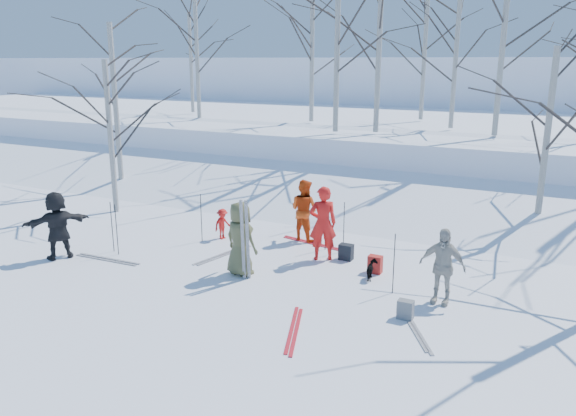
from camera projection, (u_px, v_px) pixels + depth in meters
The scene contains 38 objects.
ground at pixel (259, 277), 12.97m from camera, with size 120.00×120.00×0.00m, color white.
snow_ramp at pixel (362, 204), 18.96m from camera, with size 70.00×9.50×1.40m, color white.
snow_plateau at pixel (432, 142), 27.36m from camera, with size 70.00×18.00×2.20m, color white.
far_hill at pixel (493, 96), 45.19m from camera, with size 90.00×30.00×6.00m, color white.
skier_olive_center at pixel (240, 239), 12.92m from camera, with size 0.85×0.56×1.75m, color #505231.
skier_red_north at pixel (323, 223), 13.89m from camera, with size 0.69×0.45×1.89m, color red.
skier_redor_behind at pixel (304, 210), 15.45m from camera, with size 0.83×0.65×1.71m, color #D54510.
skier_red_seated at pixel (222, 224), 15.65m from camera, with size 0.56×0.32×0.86m, color red.
skier_cream_east at pixel (442, 266), 11.40m from camera, with size 0.94×0.39×1.61m, color beige.
skier_grey_west at pixel (57, 225), 14.01m from camera, with size 1.61×0.51×1.74m, color black.
dog at pixel (372, 270), 12.78m from camera, with size 0.24×0.52×0.44m, color black.
upright_ski_left at pixel (243, 240), 12.57m from camera, with size 0.07×0.02×1.90m, color silver.
upright_ski_right at pixel (248, 240), 12.57m from camera, with size 0.07×0.02×1.90m, color silver.
ski_pair_a at pixel (223, 255), 14.41m from camera, with size 0.58×1.90×0.02m, color silver, non-canonical shape.
ski_pair_b at pixel (108, 259), 14.09m from camera, with size 1.91×0.29×0.02m, color silver, non-canonical shape.
ski_pair_c at pixel (294, 330), 10.41m from camera, with size 0.84×1.85×0.02m, color red, non-canonical shape.
ski_pair_d at pixel (414, 328), 10.47m from camera, with size 1.14×1.74×0.02m, color silver, non-canonical shape.
ski_pair_e at pixel (312, 243), 15.35m from camera, with size 1.90×0.57×0.02m, color red, non-canonical shape.
ski_pole_a at pixel (344, 227), 14.52m from camera, with size 0.02×0.02×1.34m, color black.
ski_pole_b at pixel (201, 218), 15.36m from camera, with size 0.02×0.02×1.34m, color black.
ski_pole_c at pixel (117, 230), 14.31m from camera, with size 0.02×0.02×1.34m, color black.
ski_pole_d at pixel (394, 264), 11.91m from camera, with size 0.02×0.02×1.34m, color black.
ski_pole_e at pixel (325, 225), 14.69m from camera, with size 0.02×0.02×1.34m, color black.
ski_pole_f at pixel (112, 227), 14.54m from camera, with size 0.02×0.02×1.34m, color black.
backpack_red at pixel (375, 264), 13.18m from camera, with size 0.32×0.22×0.42m, color #B1211B.
backpack_grey at pixel (405, 310), 10.84m from camera, with size 0.30×0.20×0.38m, color slate.
backpack_dark at pixel (346, 252), 14.06m from camera, with size 0.34×0.24×0.40m, color black.
birch_plateau_b at pixel (337, 47), 20.77m from camera, with size 4.99×4.99×6.27m, color silver, non-canonical shape.
birch_plateau_c at pixel (424, 57), 25.24m from camera, with size 4.49×4.49×5.55m, color silver, non-canonical shape.
birch_plateau_d at pixel (197, 54), 25.74m from camera, with size 4.70×4.70×5.85m, color silver, non-canonical shape.
birch_plateau_e at pixel (379, 46), 20.64m from camera, with size 4.99×4.99×6.27m, color silver, non-canonical shape.
birch_plateau_f at pixel (503, 42), 19.60m from camera, with size 5.15×5.15×6.50m, color silver, non-canonical shape.
birch_plateau_h at pixel (191, 63), 28.89m from camera, with size 4.09×4.09×4.99m, color silver, non-canonical shape.
birch_plateau_i at pixel (312, 56), 24.43m from camera, with size 4.57×4.57×5.67m, color silver, non-canonical shape.
birch_plateau_k at pixel (455, 63), 21.98m from camera, with size 4.18×4.18×5.11m, color silver, non-canonical shape.
birch_edge_a at pixel (111, 138), 17.96m from camera, with size 4.02×4.02×4.88m, color silver, non-canonical shape.
birch_edge_d at pixel (116, 109), 20.98m from camera, with size 4.93×4.93×6.19m, color silver, non-canonical shape.
birch_edge_e at pixel (546, 145), 15.36m from camera, with size 4.26×4.26×5.23m, color silver, non-canonical shape.
Camera 1 is at (6.12, -10.50, 4.87)m, focal length 35.00 mm.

